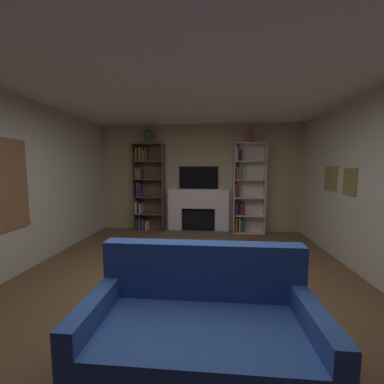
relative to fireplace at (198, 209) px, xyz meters
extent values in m
plane|color=brown|center=(0.00, -3.02, -0.55)|extent=(7.50, 7.50, 0.00)
cube|color=tan|center=(0.00, 0.13, 0.77)|extent=(5.13, 0.06, 2.65)
cube|color=olive|center=(2.49, -1.84, 0.81)|extent=(0.03, 0.33, 0.42)
cube|color=#4B734C|center=(2.48, -1.84, 0.81)|extent=(0.01, 0.27, 0.36)
cube|color=olive|center=(2.49, -1.25, 0.83)|extent=(0.03, 0.41, 0.44)
cube|color=#A48B51|center=(2.48, -1.25, 0.83)|extent=(0.01, 0.35, 0.38)
cube|color=white|center=(0.00, -3.02, 2.13)|extent=(5.13, 6.37, 0.06)
cube|color=white|center=(-0.58, 0.00, -0.26)|extent=(0.34, 0.20, 0.58)
cube|color=white|center=(0.58, 0.00, -0.26)|extent=(0.34, 0.20, 0.58)
cube|color=white|center=(0.00, 0.00, 0.27)|extent=(1.50, 0.20, 0.48)
cube|color=black|center=(0.00, 0.06, -0.26)|extent=(0.82, 0.08, 0.58)
cube|color=#53544A|center=(0.00, -0.24, -0.54)|extent=(1.60, 0.30, 0.03)
cube|color=black|center=(0.00, 0.07, 0.79)|extent=(0.96, 0.06, 0.55)
cube|color=brown|center=(-1.59, -0.06, 0.53)|extent=(0.02, 0.33, 2.16)
cube|color=brown|center=(-0.86, -0.06, 0.53)|extent=(0.02, 0.33, 2.16)
cube|color=brown|center=(-1.22, 0.09, 0.53)|extent=(0.75, 0.02, 2.16)
cube|color=brown|center=(-1.22, -0.06, -0.54)|extent=(0.71, 0.33, 0.02)
cube|color=#4A3F7B|center=(-1.56, -0.02, -0.39)|extent=(0.02, 0.21, 0.29)
cube|color=#267538|center=(-1.50, -0.01, -0.40)|extent=(0.04, 0.19, 0.26)
cube|color=brown|center=(-1.47, -0.03, -0.36)|extent=(0.02, 0.24, 0.35)
cube|color=#215588|center=(-1.43, -0.01, -0.41)|extent=(0.03, 0.19, 0.24)
cube|color=navy|center=(-1.37, -0.04, -0.39)|extent=(0.04, 0.25, 0.29)
cube|color=beige|center=(-1.31, -0.02, -0.42)|extent=(0.04, 0.21, 0.22)
cube|color=beige|center=(-1.26, -0.01, -0.42)|extent=(0.02, 0.18, 0.23)
cube|color=brown|center=(-1.22, -0.06, -0.12)|extent=(0.71, 0.33, 0.02)
cube|color=beige|center=(-1.55, -0.05, 0.04)|extent=(0.04, 0.27, 0.30)
cube|color=#281729|center=(-1.49, -0.02, 0.04)|extent=(0.02, 0.22, 0.30)
cube|color=beige|center=(-1.44, -0.05, 0.01)|extent=(0.04, 0.28, 0.25)
cube|color=brown|center=(-1.22, -0.06, 0.32)|extent=(0.71, 0.33, 0.02)
cube|color=black|center=(-1.55, -0.04, 0.51)|extent=(0.04, 0.25, 0.37)
cube|color=#A8881F|center=(-1.52, -0.03, 0.50)|extent=(0.02, 0.22, 0.35)
cube|color=#30468B|center=(-1.49, -0.05, 0.49)|extent=(0.02, 0.27, 0.34)
cube|color=#5A2477|center=(-1.44, -0.02, 0.48)|extent=(0.03, 0.21, 0.30)
cube|color=brown|center=(-1.22, -0.06, 0.75)|extent=(0.71, 0.33, 0.02)
cube|color=brown|center=(-1.55, -0.03, 0.89)|extent=(0.04, 0.23, 0.26)
cube|color=olive|center=(-1.51, -0.05, 0.87)|extent=(0.04, 0.27, 0.22)
cube|color=#A68A39|center=(-1.45, -0.04, 0.88)|extent=(0.04, 0.24, 0.24)
cube|color=#58346C|center=(-1.41, -0.05, 0.87)|extent=(0.02, 0.28, 0.22)
cube|color=brown|center=(-1.22, -0.06, 1.18)|extent=(0.71, 0.33, 0.02)
cube|color=#B32726|center=(-1.55, -0.02, 1.30)|extent=(0.02, 0.21, 0.22)
cube|color=olive|center=(-1.52, -0.02, 1.35)|extent=(0.03, 0.22, 0.32)
cube|color=black|center=(-1.48, -0.01, 1.33)|extent=(0.04, 0.20, 0.28)
cube|color=olive|center=(-1.43, -0.03, 1.36)|extent=(0.03, 0.23, 0.35)
cube|color=brown|center=(-1.39, -0.01, 1.36)|extent=(0.04, 0.19, 0.33)
cube|color=olive|center=(-1.35, -0.01, 1.32)|extent=(0.03, 0.18, 0.26)
cube|color=brown|center=(-1.29, -0.01, 1.36)|extent=(0.04, 0.19, 0.33)
cube|color=brown|center=(-1.22, -0.06, 1.61)|extent=(0.71, 0.33, 0.02)
cube|color=silver|center=(0.86, -0.05, 0.53)|extent=(0.02, 0.31, 2.16)
cube|color=silver|center=(1.59, -0.05, 0.53)|extent=(0.02, 0.31, 2.16)
cube|color=silver|center=(1.22, 0.09, 0.53)|extent=(0.75, 0.02, 2.16)
cube|color=silver|center=(1.22, -0.05, -0.54)|extent=(0.71, 0.31, 0.02)
cube|color=red|center=(0.89, -0.05, -0.41)|extent=(0.03, 0.26, 0.24)
cube|color=olive|center=(0.94, -0.03, -0.35)|extent=(0.04, 0.23, 0.36)
cube|color=black|center=(0.98, -0.01, -0.41)|extent=(0.02, 0.20, 0.25)
cube|color=beige|center=(1.01, -0.04, -0.35)|extent=(0.03, 0.25, 0.36)
cube|color=#334E92|center=(1.06, -0.02, -0.39)|extent=(0.04, 0.20, 0.29)
cube|color=#236D47|center=(1.11, -0.01, -0.36)|extent=(0.03, 0.19, 0.35)
cube|color=olive|center=(1.16, -0.01, -0.40)|extent=(0.04, 0.18, 0.26)
cube|color=silver|center=(1.22, -0.05, -0.12)|extent=(0.71, 0.31, 0.02)
cube|color=black|center=(0.89, -0.05, 0.03)|extent=(0.03, 0.26, 0.27)
cube|color=#4C3269|center=(0.94, -0.01, 0.05)|extent=(0.04, 0.20, 0.32)
cube|color=black|center=(0.99, 0.00, 0.03)|extent=(0.04, 0.18, 0.27)
cube|color=#A61E35|center=(1.04, -0.03, 0.04)|extent=(0.03, 0.23, 0.30)
cube|color=#3B6F4D|center=(1.07, 0.00, 0.02)|extent=(0.03, 0.17, 0.27)
cube|color=#64277D|center=(1.11, -0.02, 0.05)|extent=(0.02, 0.21, 0.32)
cube|color=silver|center=(1.22, -0.05, 0.32)|extent=(0.71, 0.31, 0.02)
cube|color=#5F3176|center=(0.90, -0.04, 0.48)|extent=(0.04, 0.24, 0.32)
cube|color=#AC3727|center=(0.95, -0.02, 0.51)|extent=(0.02, 0.22, 0.37)
cube|color=#995B24|center=(0.99, -0.02, 0.46)|extent=(0.03, 0.22, 0.27)
cube|color=silver|center=(1.22, -0.05, 0.75)|extent=(0.71, 0.31, 0.02)
cube|color=navy|center=(0.90, 0.00, 0.92)|extent=(0.04, 0.18, 0.33)
cube|color=olive|center=(0.94, -0.02, 0.90)|extent=(0.04, 0.22, 0.29)
cube|color=olive|center=(1.00, -0.03, 0.94)|extent=(0.04, 0.23, 0.37)
cube|color=#3A7C40|center=(1.04, -0.03, 0.92)|extent=(0.02, 0.24, 0.32)
cube|color=silver|center=(1.22, -0.05, 1.18)|extent=(0.71, 0.31, 0.02)
cube|color=beige|center=(0.89, -0.04, 1.36)|extent=(0.03, 0.26, 0.35)
cube|color=beige|center=(0.92, -0.04, 1.34)|extent=(0.03, 0.25, 0.29)
cube|color=#4A3E74|center=(0.96, 0.00, 1.37)|extent=(0.03, 0.17, 0.36)
cube|color=navy|center=(1.00, -0.03, 1.32)|extent=(0.02, 0.24, 0.25)
cube|color=brown|center=(1.03, -0.02, 1.32)|extent=(0.02, 0.22, 0.27)
cube|color=silver|center=(1.22, -0.05, 1.61)|extent=(0.71, 0.31, 0.02)
cylinder|color=#435257|center=(-1.22, -0.05, 1.68)|extent=(0.18, 0.18, 0.13)
sphere|color=#316F3F|center=(-1.22, -0.05, 1.84)|extent=(0.24, 0.24, 0.24)
cylinder|color=#98413C|center=(1.22, -0.05, 1.74)|extent=(0.13, 0.13, 0.25)
cylinder|color=#4C7F3F|center=(1.22, -0.02, 1.93)|extent=(0.01, 0.01, 0.11)
sphere|color=#DD718A|center=(1.22, -0.02, 1.98)|extent=(0.05, 0.05, 0.05)
cylinder|color=#4C7F3F|center=(1.25, -0.04, 1.94)|extent=(0.01, 0.01, 0.14)
sphere|color=#DD718A|center=(1.25, -0.04, 2.01)|extent=(0.04, 0.04, 0.04)
cylinder|color=#4C7F3F|center=(1.21, -0.03, 1.93)|extent=(0.01, 0.01, 0.13)
sphere|color=#DD718A|center=(1.21, -0.03, 2.00)|extent=(0.05, 0.05, 0.05)
cylinder|color=#4C7F3F|center=(1.23, -0.06, 1.96)|extent=(0.01, 0.01, 0.18)
sphere|color=#DD718A|center=(1.23, -0.06, 2.05)|extent=(0.06, 0.06, 0.06)
cube|color=#2D539F|center=(0.26, -3.99, -0.35)|extent=(1.78, 0.87, 0.40)
cube|color=#2D539F|center=(0.26, -3.64, 0.10)|extent=(1.77, 0.17, 0.50)
cube|color=#2D539F|center=(1.08, -3.98, -0.26)|extent=(0.15, 0.86, 0.58)
cube|color=#2D539F|center=(-0.55, -4.00, -0.26)|extent=(0.15, 0.86, 0.58)
camera|label=1|loc=(0.34, -5.62, 1.01)|focal=21.42mm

